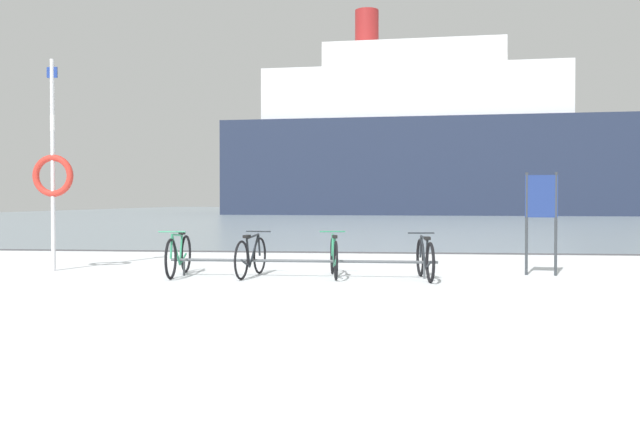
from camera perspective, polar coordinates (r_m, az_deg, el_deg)
ground at (r=61.21m, az=4.46°, el=-0.14°), size 80.00×132.00×0.08m
bike_rack at (r=11.88m, az=-1.53°, el=-4.02°), size 4.67×0.09×0.31m
bicycle_0 at (r=12.32m, az=-11.68°, el=-3.40°), size 0.46×1.77×0.81m
bicycle_1 at (r=11.99m, az=-5.76°, el=-3.56°), size 0.46×1.62×0.78m
bicycle_2 at (r=11.90m, az=1.17°, el=-3.59°), size 0.46×1.65×0.78m
bicycle_3 at (r=11.67m, az=8.74°, el=-3.73°), size 0.46×1.63×0.77m
info_sign at (r=12.72m, az=17.93°, el=0.59°), size 0.55×0.11×1.83m
rescue_post at (r=13.86m, az=-21.34°, el=3.32°), size 0.80×0.12×3.98m
ferry_ship at (r=64.97m, az=8.37°, el=5.66°), size 36.49×14.84×19.23m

